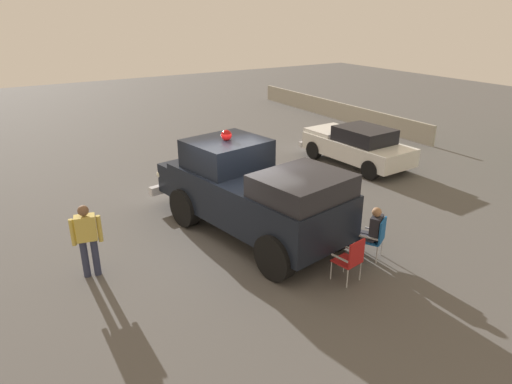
# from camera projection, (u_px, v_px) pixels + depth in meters

# --- Properties ---
(ground_plane) EXTENTS (60.00, 60.00, 0.00)m
(ground_plane) POSITION_uv_depth(u_px,v_px,m) (236.00, 240.00, 11.56)
(ground_plane) COLOR #514F4C
(vintage_fire_truck) EXTENTS (6.23, 3.23, 2.59)m
(vintage_fire_truck) POSITION_uv_depth(u_px,v_px,m) (250.00, 191.00, 11.47)
(vintage_fire_truck) COLOR black
(vintage_fire_truck) RESTS_ON ground
(classic_hot_rod) EXTENTS (4.45, 2.11, 1.46)m
(classic_hot_rod) POSITION_uv_depth(u_px,v_px,m) (356.00, 145.00, 16.97)
(classic_hot_rod) COLOR black
(classic_hot_rod) RESTS_ON ground
(lawn_chair_near_truck) EXTENTS (0.67, 0.67, 1.02)m
(lawn_chair_near_truck) POSITION_uv_depth(u_px,v_px,m) (377.00, 236.00, 10.49)
(lawn_chair_near_truck) COLOR #B7BABF
(lawn_chair_near_truck) RESTS_ON ground
(lawn_chair_by_car) EXTENTS (0.57, 0.58, 1.02)m
(lawn_chair_by_car) POSITION_uv_depth(u_px,v_px,m) (351.00, 258.00, 9.56)
(lawn_chair_by_car) COLOR #B7BABF
(lawn_chair_by_car) RESTS_ON ground
(spectator_seated) EXTENTS (0.65, 0.59, 1.29)m
(spectator_seated) POSITION_uv_depth(u_px,v_px,m) (371.00, 230.00, 10.51)
(spectator_seated) COLOR #383842
(spectator_seated) RESTS_ON ground
(spectator_standing) EXTENTS (0.34, 0.65, 1.68)m
(spectator_standing) POSITION_uv_depth(u_px,v_px,m) (87.00, 236.00, 9.67)
(spectator_standing) COLOR #2D334C
(spectator_standing) RESTS_ON ground
(background_fence) EXTENTS (12.88, 0.12, 0.90)m
(background_fence) POSITION_uv_depth(u_px,v_px,m) (334.00, 110.00, 24.30)
(background_fence) COLOR #A8A393
(background_fence) RESTS_ON ground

